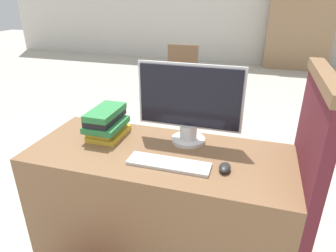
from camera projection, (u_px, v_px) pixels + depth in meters
The scene contains 8 objects.
desk at pixel (160, 209), 1.77m from camera, with size 1.42×0.60×0.77m.
carrel_divider at pixel (300, 195), 1.49m from camera, with size 0.07×0.64×1.26m.
monitor at pixel (189, 104), 1.63m from camera, with size 0.58×0.19×0.45m.
keyboard at pixel (169, 164), 1.48m from camera, with size 0.42×0.12×0.02m.
mouse at pixel (225, 168), 1.43m from camera, with size 0.06×0.09×0.04m.
book_stack at pixel (106, 123), 1.76m from camera, with size 0.19×0.29×0.17m.
far_chair at pixel (180, 73), 4.25m from camera, with size 0.44×0.44×0.87m.
bookshelf_far at pixel (301, 24), 6.16m from camera, with size 1.29×0.32×1.85m.
Camera 1 is at (0.46, -1.03, 1.57)m, focal length 32.00 mm.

